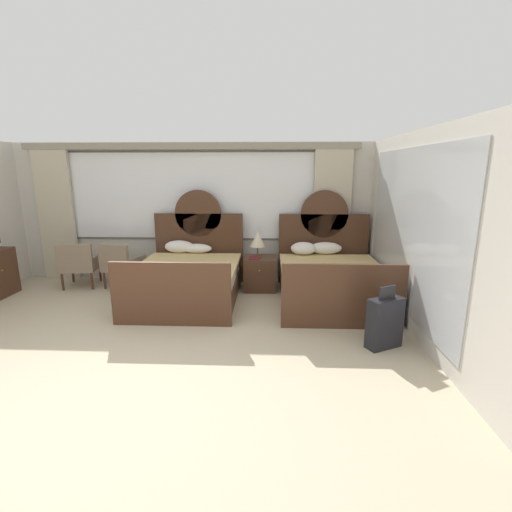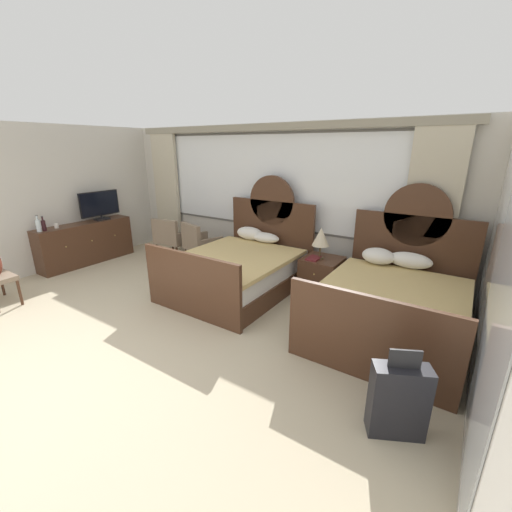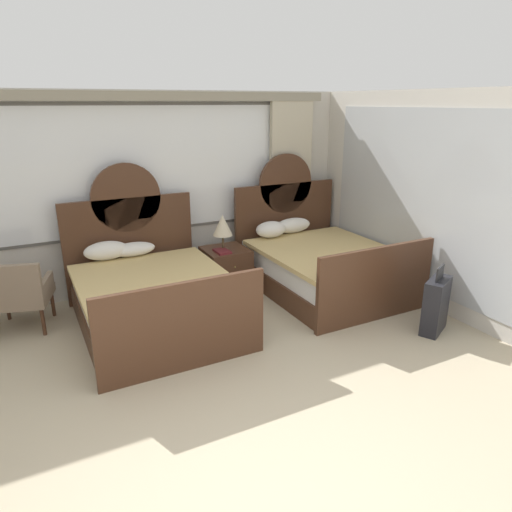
{
  "view_description": "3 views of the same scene",
  "coord_description": "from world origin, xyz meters",
  "px_view_note": "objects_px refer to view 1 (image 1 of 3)",
  "views": [
    {
      "loc": [
        1.56,
        -3.03,
        2.19
      ],
      "look_at": [
        1.33,
        2.43,
        0.9
      ],
      "focal_mm": 25.83,
      "sensor_mm": 36.0,
      "label": 1
    },
    {
      "loc": [
        3.24,
        -1.17,
        2.29
      ],
      "look_at": [
        0.86,
        2.41,
        0.88
      ],
      "focal_mm": 23.29,
      "sensor_mm": 36.0,
      "label": 2
    },
    {
      "loc": [
        -1.1,
        -2.06,
        2.55
      ],
      "look_at": [
        1.12,
        2.21,
        0.95
      ],
      "focal_mm": 32.53,
      "sensor_mm": 36.0,
      "label": 3
    }
  ],
  "objects_px": {
    "bed_near_mirror": "(330,280)",
    "armchair_by_window_left": "(121,263)",
    "nightstand_between_beds": "(260,273)",
    "armchair_by_window_centre": "(79,263)",
    "book_on_nightstand": "(254,258)",
    "suitcase_on_floor": "(385,323)",
    "table_lamp_on_nightstand": "(258,239)",
    "bed_near_window": "(188,278)"
  },
  "relations": [
    {
      "from": "armchair_by_window_left",
      "to": "armchair_by_window_centre",
      "type": "bearing_deg",
      "value": -179.85
    },
    {
      "from": "nightstand_between_beds",
      "to": "bed_near_window",
      "type": "bearing_deg",
      "value": -153.88
    },
    {
      "from": "bed_near_window",
      "to": "suitcase_on_floor",
      "type": "relative_size",
      "value": 2.74
    },
    {
      "from": "bed_near_mirror",
      "to": "armchair_by_window_left",
      "type": "bearing_deg",
      "value": 171.65
    },
    {
      "from": "table_lamp_on_nightstand",
      "to": "armchair_by_window_left",
      "type": "relative_size",
      "value": 0.57
    },
    {
      "from": "armchair_by_window_left",
      "to": "armchair_by_window_centre",
      "type": "relative_size",
      "value": 1.0
    },
    {
      "from": "armchair_by_window_centre",
      "to": "bed_near_mirror",
      "type": "bearing_deg",
      "value": -6.87
    },
    {
      "from": "bed_near_window",
      "to": "book_on_nightstand",
      "type": "height_order",
      "value": "bed_near_window"
    },
    {
      "from": "book_on_nightstand",
      "to": "table_lamp_on_nightstand",
      "type": "bearing_deg",
      "value": 59.57
    },
    {
      "from": "book_on_nightstand",
      "to": "armchair_by_window_left",
      "type": "xyz_separation_m",
      "value": [
        -2.51,
        0.08,
        -0.15
      ]
    },
    {
      "from": "table_lamp_on_nightstand",
      "to": "armchair_by_window_left",
      "type": "height_order",
      "value": "table_lamp_on_nightstand"
    },
    {
      "from": "bed_near_window",
      "to": "nightstand_between_beds",
      "type": "relative_size",
      "value": 3.6
    },
    {
      "from": "table_lamp_on_nightstand",
      "to": "book_on_nightstand",
      "type": "distance_m",
      "value": 0.35
    },
    {
      "from": "bed_near_mirror",
      "to": "table_lamp_on_nightstand",
      "type": "distance_m",
      "value": 1.49
    },
    {
      "from": "nightstand_between_beds",
      "to": "suitcase_on_floor",
      "type": "distance_m",
      "value": 2.8
    },
    {
      "from": "armchair_by_window_left",
      "to": "armchair_by_window_centre",
      "type": "xyz_separation_m",
      "value": [
        -0.81,
        -0.0,
        0.0
      ]
    },
    {
      "from": "armchair_by_window_centre",
      "to": "nightstand_between_beds",
      "type": "bearing_deg",
      "value": 0.61
    },
    {
      "from": "bed_near_mirror",
      "to": "nightstand_between_beds",
      "type": "relative_size",
      "value": 3.6
    },
    {
      "from": "bed_near_mirror",
      "to": "armchair_by_window_left",
      "type": "relative_size",
      "value": 2.54
    },
    {
      "from": "table_lamp_on_nightstand",
      "to": "bed_near_mirror",
      "type": "bearing_deg",
      "value": -24.73
    },
    {
      "from": "table_lamp_on_nightstand",
      "to": "suitcase_on_floor",
      "type": "xyz_separation_m",
      "value": [
        1.67,
        -2.25,
        -0.63
      ]
    },
    {
      "from": "suitcase_on_floor",
      "to": "nightstand_between_beds",
      "type": "bearing_deg",
      "value": 125.65
    },
    {
      "from": "nightstand_between_beds",
      "to": "table_lamp_on_nightstand",
      "type": "bearing_deg",
      "value": -155.58
    },
    {
      "from": "bed_near_mirror",
      "to": "book_on_nightstand",
      "type": "distance_m",
      "value": 1.41
    },
    {
      "from": "bed_near_mirror",
      "to": "table_lamp_on_nightstand",
      "type": "xyz_separation_m",
      "value": [
        -1.25,
        0.57,
        0.58
      ]
    },
    {
      "from": "book_on_nightstand",
      "to": "bed_near_window",
      "type": "bearing_deg",
      "value": -156.79
    },
    {
      "from": "bed_near_mirror",
      "to": "armchair_by_window_left",
      "type": "xyz_separation_m",
      "value": [
        -3.81,
        0.56,
        0.1
      ]
    },
    {
      "from": "bed_near_window",
      "to": "bed_near_mirror",
      "type": "relative_size",
      "value": 1.0
    },
    {
      "from": "armchair_by_window_left",
      "to": "book_on_nightstand",
      "type": "bearing_deg",
      "value": -1.91
    },
    {
      "from": "nightstand_between_beds",
      "to": "armchair_by_window_centre",
      "type": "distance_m",
      "value": 3.42
    },
    {
      "from": "bed_near_window",
      "to": "table_lamp_on_nightstand",
      "type": "xyz_separation_m",
      "value": [
        1.17,
        0.58,
        0.58
      ]
    },
    {
      "from": "bed_near_window",
      "to": "book_on_nightstand",
      "type": "bearing_deg",
      "value": 23.21
    },
    {
      "from": "bed_near_window",
      "to": "book_on_nightstand",
      "type": "relative_size",
      "value": 8.49
    },
    {
      "from": "book_on_nightstand",
      "to": "suitcase_on_floor",
      "type": "height_order",
      "value": "suitcase_on_floor"
    },
    {
      "from": "bed_near_mirror",
      "to": "nightstand_between_beds",
      "type": "height_order",
      "value": "bed_near_mirror"
    },
    {
      "from": "nightstand_between_beds",
      "to": "suitcase_on_floor",
      "type": "bearing_deg",
      "value": -54.35
    },
    {
      "from": "bed_near_mirror",
      "to": "nightstand_between_beds",
      "type": "distance_m",
      "value": 1.34
    },
    {
      "from": "table_lamp_on_nightstand",
      "to": "book_on_nightstand",
      "type": "height_order",
      "value": "table_lamp_on_nightstand"
    },
    {
      "from": "table_lamp_on_nightstand",
      "to": "suitcase_on_floor",
      "type": "relative_size",
      "value": 0.62
    },
    {
      "from": "bed_near_window",
      "to": "armchair_by_window_left",
      "type": "bearing_deg",
      "value": 158.1
    },
    {
      "from": "nightstand_between_beds",
      "to": "armchair_by_window_left",
      "type": "bearing_deg",
      "value": -179.25
    },
    {
      "from": "nightstand_between_beds",
      "to": "book_on_nightstand",
      "type": "relative_size",
      "value": 2.36
    }
  ]
}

